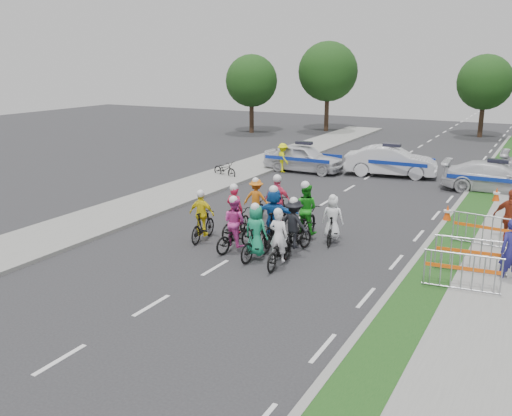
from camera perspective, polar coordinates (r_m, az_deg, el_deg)
The scene contains 31 objects.
ground at distance 16.97m, azimuth -4.10°, elevation -5.99°, with size 90.00×90.00×0.00m, color #28282B.
curb_right at distance 19.62m, azimuth 16.76°, elevation -3.51°, with size 0.20×60.00×0.12m, color gray.
grass_strip at distance 19.52m, azimuth 18.77°, elevation -3.79°, with size 1.20×60.00×0.11m, color #143F15.
sidewalk_right at distance 19.34m, azimuth 24.03°, elevation -4.44°, with size 2.40×60.00×0.13m, color gray.
sidewalk_left at distance 24.47m, azimuth -10.80°, elevation 0.48°, with size 3.00×60.00×0.13m, color gray.
rider_0 at distance 16.87m, azimuth 2.31°, elevation -3.92°, with size 0.73×1.81×1.81m.
rider_1 at distance 17.38m, azimuth 0.03°, elevation -2.96°, with size 0.80×1.76×1.82m.
rider_2 at distance 18.22m, azimuth -2.11°, elevation -2.22°, with size 0.97×1.88×1.83m.
rider_3 at distance 19.27m, azimuth -5.38°, elevation -1.30°, with size 0.94×1.75×1.79m.
rider_4 at distance 18.03m, azimuth 3.83°, elevation -2.32°, with size 1.12×1.89×1.84m.
rider_5 at distance 18.80m, azimuth 1.84°, elevation -1.18°, with size 1.64×1.96×2.01m.
rider_6 at distance 19.57m, azimuth -2.08°, elevation -1.16°, with size 0.68×1.88×1.91m.
rider_7 at distance 19.12m, azimuth 7.68°, elevation -1.58°, with size 0.77×1.65×1.69m.
rider_8 at distance 19.52m, azimuth 4.96°, elevation -0.91°, with size 0.90×2.04×2.02m.
rider_9 at distance 20.59m, azimuth 2.21°, elevation 0.03°, with size 1.02×1.93×2.01m.
rider_10 at distance 21.35m, azimuth 0.05°, elevation 0.34°, with size 1.05×1.79×1.74m.
police_car_0 at distance 31.12m, azimuth 4.79°, elevation 5.01°, with size 1.75×4.35×1.48m, color silver.
police_car_1 at distance 30.64m, azimuth 13.34°, elevation 4.56°, with size 1.63×4.68×1.54m, color silver.
police_car_2 at distance 28.36m, azimuth 22.91°, elevation 2.82°, with size 1.94×4.78×1.39m, color silver.
spectator_0 at distance 16.98m, azimuth 24.25°, elevation -4.03°, with size 0.67×0.44×1.83m, color navy.
spectator_2 at distance 20.27m, azimuth 24.06°, elevation -0.93°, with size 1.13×0.47×1.93m, color #99351B.
marshal_hiviz at distance 30.86m, azimuth 2.70°, elevation 5.04°, with size 1.01×0.58×1.57m, color #F9FF0D.
barrier_0 at distance 15.88m, azimuth 19.89°, elevation -6.21°, with size 2.00×0.50×1.12m, color #A5A8AD, non-canonical shape.
barrier_1 at distance 17.25m, azimuth 20.64°, elevation -4.62°, with size 2.00×0.50×1.12m, color #A5A8AD, non-canonical shape.
barrier_2 at distance 19.85m, azimuth 21.75°, elevation -2.22°, with size 2.00×0.50×1.12m, color #A5A8AD, non-canonical shape.
cone_0 at distance 22.51m, azimuth 18.59°, elevation -0.57°, with size 0.40×0.40×0.70m.
cone_1 at distance 26.25m, azimuth 22.90°, elevation 1.15°, with size 0.40×0.40×0.70m.
parked_bike at distance 29.59m, azimuth -3.14°, elevation 3.90°, with size 0.56×1.60×0.84m, color black.
tree_0 at distance 47.15m, azimuth -0.45°, elevation 12.60°, with size 4.20×4.20×6.30m.
tree_3 at distance 48.66m, azimuth 7.20°, elevation 13.38°, with size 4.90×4.90×7.35m.
tree_4 at distance 47.74m, azimuth 21.92°, elevation 11.58°, with size 4.20×4.20×6.30m.
Camera 1 is at (8.52, -13.38, 6.02)m, focal length 40.00 mm.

